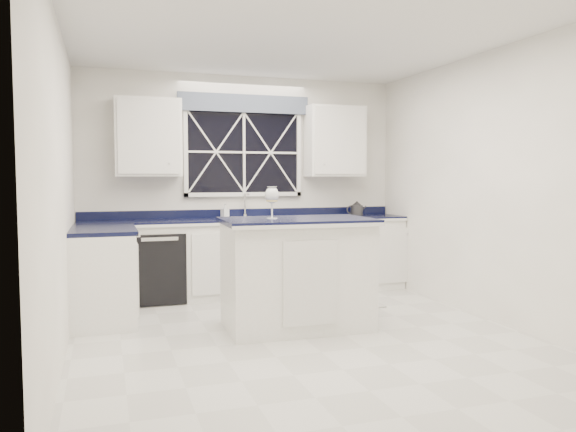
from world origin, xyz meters
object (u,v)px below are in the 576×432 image
object	(u,v)px
dishwasher	(158,266)
island	(297,273)
wine_glass	(272,196)
faucet	(245,205)
soap_bottle	(225,211)
kettle	(357,209)

from	to	relation	value
dishwasher	island	distance (m)	1.98
wine_glass	dishwasher	bearing A→B (deg)	120.30
dishwasher	faucet	size ratio (longest dim) A/B	2.72
soap_bottle	dishwasher	bearing A→B (deg)	-171.77
dishwasher	island	bearing A→B (deg)	-54.09
faucet	soap_bottle	distance (m)	0.30
dishwasher	faucet	bearing A→B (deg)	10.02
island	soap_bottle	size ratio (longest dim) A/B	8.27
kettle	wine_glass	world-z (taller)	wine_glass
dishwasher	faucet	xyz separation A→B (m)	(1.10, 0.19, 0.69)
dishwasher	soap_bottle	world-z (taller)	soap_bottle
faucet	wine_glass	size ratio (longest dim) A/B	0.99
kettle	soap_bottle	world-z (taller)	kettle
faucet	island	size ratio (longest dim) A/B	0.21
soap_bottle	island	bearing A→B (deg)	-78.98
wine_glass	faucet	bearing A→B (deg)	84.20
dishwasher	faucet	distance (m)	1.31
island	soap_bottle	distance (m)	1.82
faucet	kettle	world-z (taller)	faucet
faucet	soap_bottle	xyz separation A→B (m)	(-0.28, -0.08, -0.07)
dishwasher	soap_bottle	distance (m)	1.04
dishwasher	wine_glass	size ratio (longest dim) A/B	2.70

